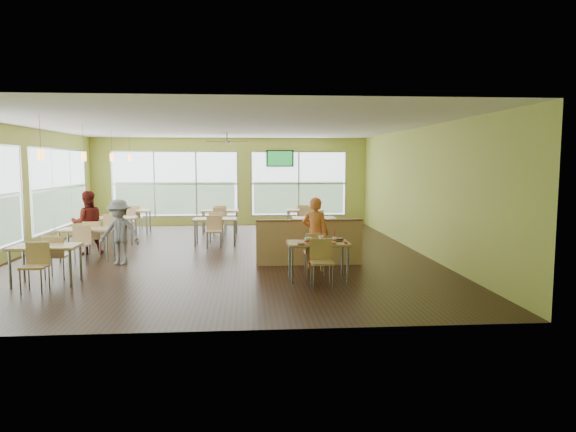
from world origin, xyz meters
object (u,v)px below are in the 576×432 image
object	(u,v)px
man_plaid	(315,234)
half_wall_divider	(309,242)
food_basket	(338,239)
main_table	(318,248)

from	to	relation	value
man_plaid	half_wall_divider	bearing A→B (deg)	-60.20
half_wall_divider	man_plaid	xyz separation A→B (m)	(0.06, -0.52, 0.27)
half_wall_divider	food_basket	xyz separation A→B (m)	(0.41, -1.34, 0.26)
half_wall_divider	food_basket	size ratio (longest dim) A/B	8.88
main_table	food_basket	bearing A→B (deg)	15.17
main_table	food_basket	xyz separation A→B (m)	(0.41, 0.11, 0.15)
half_wall_divider	food_basket	world-z (taller)	half_wall_divider
main_table	food_basket	size ratio (longest dim) A/B	5.63
main_table	man_plaid	distance (m)	0.94
half_wall_divider	man_plaid	size ratio (longest dim) A/B	1.52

